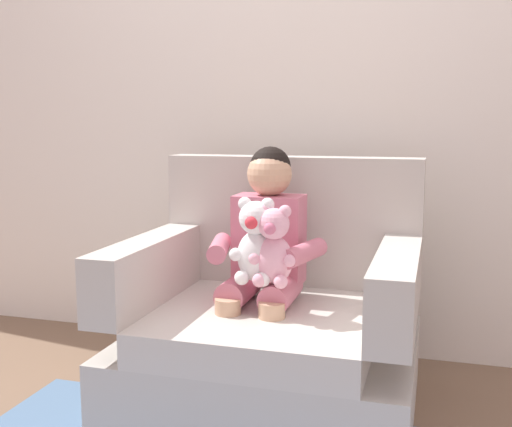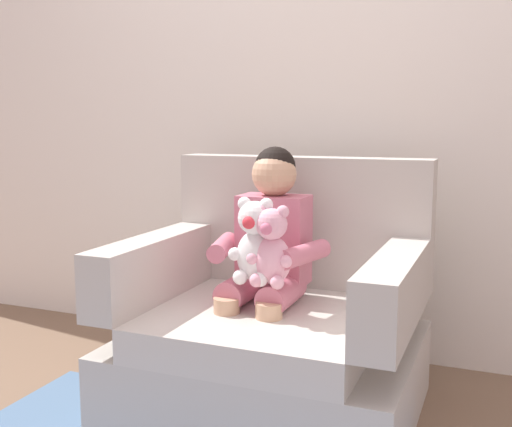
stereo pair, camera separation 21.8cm
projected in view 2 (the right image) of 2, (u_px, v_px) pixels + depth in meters
The scene contains 6 objects.
ground_plane at pixel (270, 410), 2.33m from camera, with size 8.00×8.00×0.00m, color brown.
back_wall at pixel (329, 72), 2.82m from camera, with size 6.00×0.10×2.60m, color silver.
armchair at pixel (275, 329), 2.32m from camera, with size 1.05×0.87×0.93m.
seated_child at pixel (268, 246), 2.31m from camera, with size 0.45×0.39×0.82m.
plush_white at pixel (255, 243), 2.17m from camera, with size 0.18×0.15×0.30m.
plush_pink at pixel (272, 248), 2.13m from camera, with size 0.17×0.14×0.28m.
Camera 2 is at (0.78, -2.05, 1.07)m, focal length 43.48 mm.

